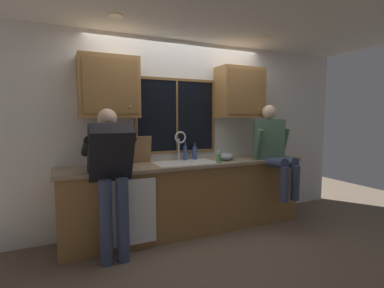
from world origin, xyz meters
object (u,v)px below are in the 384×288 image
Objects in this scene: person_standing at (111,168)px; bottle_green_glass at (195,153)px; knife_block at (127,156)px; cutting_board at (142,150)px; soap_dispenser at (218,158)px; bottle_tall_clear at (185,152)px; person_sitting_on_counter at (273,146)px; mixing_bowl at (226,157)px.

bottle_green_glass is (1.23, 0.54, 0.04)m from person_standing.
cutting_board reaches higher than knife_block.
bottle_tall_clear is (-0.30, 0.39, 0.04)m from soap_dispenser.
cutting_board is 1.00m from soap_dispenser.
cutting_board is at bearing 49.33° from person_standing.
person_standing is at bearing -178.21° from person_sitting_on_counter.
cutting_board is at bearing 155.19° from soap_dispenser.
bottle_tall_clear reaches higher than mixing_bowl.
person_standing is 1.38m from soap_dispenser.
knife_block is at bearing -174.76° from bottle_green_glass.
bottle_tall_clear is at bearing -2.50° from cutting_board.
person_sitting_on_counter is 5.49× the size of bottle_green_glass.
person_sitting_on_counter is 0.85m from soap_dispenser.
mixing_bowl is 0.27m from soap_dispenser.
mixing_bowl is at bearing -32.89° from bottle_green_glass.
soap_dispenser is 0.71× the size of bottle_green_glass.
bottle_green_glass is at bearing 154.55° from person_sitting_on_counter.
person_standing is 1.20m from bottle_tall_clear.
knife_block is (-1.94, 0.38, -0.08)m from person_sitting_on_counter.
cutting_board is 2.16× the size of soap_dispenser.
person_standing is 9.79× the size of soap_dispenser.
person_standing is 1.27× the size of person_sitting_on_counter.
knife_block is 0.91× the size of cutting_board.
bottle_tall_clear is at bearing 5.33° from knife_block.
bottle_tall_clear is (-0.15, -0.01, 0.01)m from bottle_green_glass.
person_standing is 2.22m from person_sitting_on_counter.
bottle_green_glass is at bearing 147.11° from mixing_bowl.
mixing_bowl is at bearing 37.21° from soap_dispenser.
soap_dispenser is 0.49m from bottle_tall_clear.
knife_block is 0.24m from cutting_board.
bottle_tall_clear is (1.08, 0.53, 0.05)m from person_standing.
person_standing is 6.20× the size of bottle_tall_clear.
cutting_board is at bearing 167.32° from mixing_bowl.
mixing_bowl is 1.29× the size of soap_dispenser.
cutting_board is at bearing 178.94° from bottle_green_glass.
person_sitting_on_counter is 5.96× the size of mixing_bowl.
person_sitting_on_counter reaches higher than person_standing.
person_standing reaches higher than mixing_bowl.
mixing_bowl is (-0.62, 0.23, -0.14)m from person_sitting_on_counter.
mixing_bowl is at bearing -6.45° from knife_block.
bottle_tall_clear is at bearing 156.47° from mixing_bowl.
bottle_green_glass is at bearing 4.73° from bottle_tall_clear.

